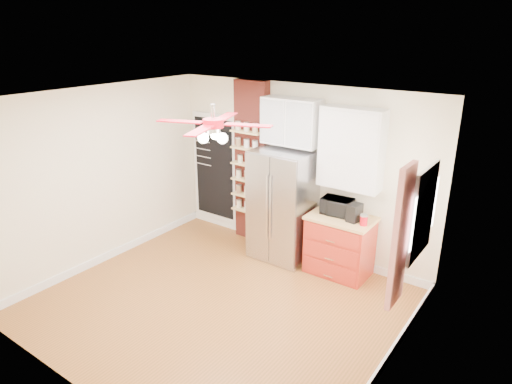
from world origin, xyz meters
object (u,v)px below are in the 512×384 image
Objects in this scene: ceiling_fan at (213,124)px; pantry_jar_oats at (240,159)px; fridge at (283,205)px; red_cabinet at (340,245)px; canister_left at (364,221)px; coffee_maker at (354,213)px; toaster_oven at (337,206)px.

ceiling_fan reaches higher than pantry_jar_oats.
fridge reaches higher than red_cabinet.
ceiling_fan is at bearing -128.96° from canister_left.
red_cabinet is 3.71× the size of coffee_maker.
pantry_jar_oats reaches higher than canister_left.
toaster_oven is (0.81, 1.74, -1.40)m from ceiling_fan.
red_cabinet is 7.00× the size of canister_left.
ceiling_fan reaches higher than fridge.
fridge is 14.21× the size of pantry_jar_oats.
ceiling_fan reaches higher than red_cabinet.
toaster_oven is (-0.11, 0.06, 0.57)m from red_cabinet.
pantry_jar_oats reaches higher than toaster_oven.
canister_left is (0.37, -0.08, 0.51)m from red_cabinet.
ceiling_fan is 2.52m from canister_left.
pantry_jar_oats is at bearing 118.85° from ceiling_fan.
toaster_oven is at bearing 64.93° from ceiling_fan.
red_cabinet is (0.97, 0.05, -0.42)m from fridge.
canister_left is (0.48, -0.14, -0.05)m from toaster_oven.
fridge reaches higher than toaster_oven.
ceiling_fan is 2.25m from pantry_jar_oats.
coffee_maker is (0.20, -0.03, 0.57)m from red_cabinet.
ceiling_fan is at bearing -116.18° from coffee_maker.
canister_left is (1.29, 1.60, -1.46)m from ceiling_fan.
ceiling_fan is 10.42× the size of canister_left.
red_cabinet is 2.75m from ceiling_fan.
toaster_oven is 1.74× the size of coffee_maker.
pantry_jar_oats is at bearing 171.60° from fridge.
ceiling_fan is at bearing -88.24° from fridge.
pantry_jar_oats is at bearing 177.39° from red_cabinet.
red_cabinet is 0.61m from coffee_maker.
ceiling_fan is 11.37× the size of pantry_jar_oats.
fridge reaches higher than pantry_jar_oats.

